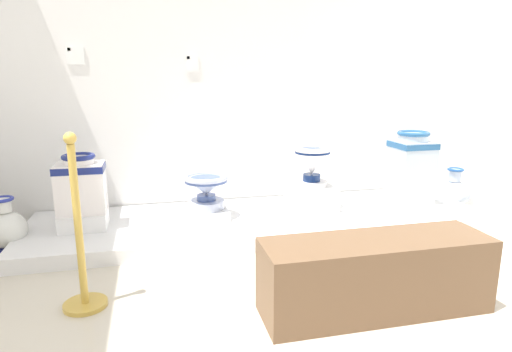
{
  "coord_description": "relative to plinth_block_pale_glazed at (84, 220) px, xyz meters",
  "views": [
    {
      "loc": [
        1.24,
        -0.85,
        1.22
      ],
      "look_at": [
        2.04,
        2.49,
        0.44
      ],
      "focal_mm": 30.78,
      "sensor_mm": 36.0,
      "label": 1
    }
  ],
  "objects": [
    {
      "name": "ground_plane",
      "position": [
        1.37,
        -1.58,
        -0.18
      ],
      "size": [
        6.17,
        5.83,
        0.02
      ],
      "primitive_type": "cube",
      "color": "beige"
    },
    {
      "name": "antique_toilet_leftmost",
      "position": [
        2.74,
        0.03,
        0.39
      ],
      "size": [
        0.32,
        0.32,
        0.41
      ],
      "color": "silver",
      "rests_on": "plinth_block_leftmost"
    },
    {
      "name": "wall_back",
      "position": [
        1.37,
        0.56,
        1.42
      ],
      "size": [
        4.37,
        0.06,
        3.18
      ],
      "primitive_type": "cube",
      "color": "white",
      "rests_on": "ground_plane"
    },
    {
      "name": "plinth_block_squat_floral",
      "position": [
        1.83,
        0.06,
        0.04
      ],
      "size": [
        0.36,
        0.38,
        0.2
      ],
      "primitive_type": "cube",
      "color": "white",
      "rests_on": "display_platform"
    },
    {
      "name": "display_platform",
      "position": [
        1.37,
        -0.0,
        -0.11
      ],
      "size": [
        3.67,
        1.04,
        0.11
      ],
      "primitive_type": "cube",
      "color": "white",
      "rests_on": "ground_plane"
    },
    {
      "name": "museum_bench",
      "position": [
        1.63,
        -1.42,
        0.03
      ],
      "size": [
        1.21,
        0.36,
        0.4
      ],
      "primitive_type": "cube",
      "color": "brown",
      "rests_on": "ground_plane"
    },
    {
      "name": "info_placard_second",
      "position": [
        0.89,
        0.53,
        1.16
      ],
      "size": [
        0.11,
        0.01,
        0.14
      ],
      "color": "white"
    },
    {
      "name": "antique_toilet_tall_cobalt",
      "position": [
        0.93,
        0.03,
        0.19
      ],
      "size": [
        0.36,
        0.36,
        0.28
      ],
      "color": "#ACB6D0",
      "rests_on": "plinth_block_tall_cobalt"
    },
    {
      "name": "info_placard_first",
      "position": [
        -0.04,
        0.53,
        1.22
      ],
      "size": [
        0.14,
        0.01,
        0.15
      ],
      "color": "white"
    },
    {
      "name": "stanchion_post_near_left",
      "position": [
        0.13,
        -1.03,
        0.13
      ],
      "size": [
        0.23,
        0.23,
        0.95
      ],
      "color": "gold",
      "rests_on": "ground_plane"
    },
    {
      "name": "antique_toilet_pale_glazed",
      "position": [
        0.0,
        0.0,
        0.29
      ],
      "size": [
        0.35,
        0.25,
        0.44
      ],
      "color": "white",
      "rests_on": "plinth_block_pale_glazed"
    },
    {
      "name": "decorative_vase_corner",
      "position": [
        3.26,
        0.1,
        -0.01
      ],
      "size": [
        0.3,
        0.3,
        0.39
      ],
      "color": "#204A8D",
      "rests_on": "ground_plane"
    },
    {
      "name": "plinth_block_leftmost",
      "position": [
        2.74,
        0.03,
        0.06
      ],
      "size": [
        0.33,
        0.29,
        0.24
      ],
      "primitive_type": "cube",
      "color": "white",
      "rests_on": "display_platform"
    },
    {
      "name": "decorative_vase_companion",
      "position": [
        -0.51,
        -0.07,
        0.0
      ],
      "size": [
        0.29,
        0.29,
        0.4
      ],
      "color": "#283398",
      "rests_on": "ground_plane"
    },
    {
      "name": "plinth_block_pale_glazed",
      "position": [
        0.0,
        0.0,
        0.0
      ],
      "size": [
        0.34,
        0.3,
        0.12
      ],
      "primitive_type": "cube",
      "color": "white",
      "rests_on": "display_platform"
    },
    {
      "name": "plinth_block_tall_cobalt",
      "position": [
        0.93,
        0.03,
        -0.02
      ],
      "size": [
        0.33,
        0.34,
        0.08
      ],
      "primitive_type": "cube",
      "color": "white",
      "rests_on": "display_platform"
    },
    {
      "name": "antique_toilet_squat_floral",
      "position": [
        1.83,
        0.06,
        0.35
      ],
      "size": [
        0.32,
        0.32,
        0.34
      ],
      "color": "white",
      "rests_on": "plinth_block_squat_floral"
    }
  ]
}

